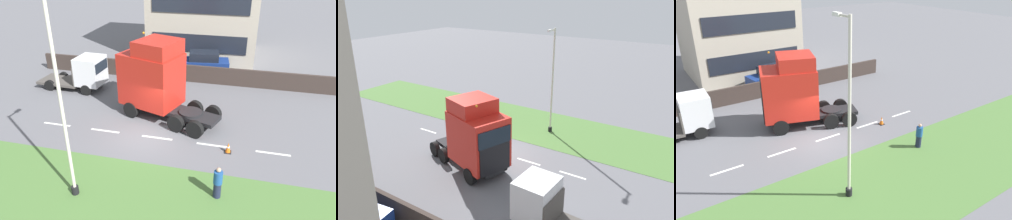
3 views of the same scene
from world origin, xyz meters
TOP-DOWN VIEW (x-y plane):
  - ground_plane at (0.00, 0.00)m, footprint 120.00×120.00m
  - grass_verge at (-6.00, 0.00)m, footprint 7.00×44.00m
  - lane_markings at (0.00, -0.70)m, footprint 0.16×14.60m
  - boundary_wall at (9.00, 0.00)m, footprint 0.25×24.00m
  - lorry_cab at (2.83, 0.22)m, footprint 4.43×6.65m
  - flatbed_truck at (5.42, 6.36)m, footprint 2.28×5.23m
  - parked_car at (10.76, -1.62)m, footprint 2.44×4.56m
  - lamp_post at (-5.35, 1.51)m, footprint 1.28×0.32m
  - pedestrian at (-4.08, -4.58)m, footprint 0.39×0.39m
  - traffic_cone_lead at (-0.48, -4.76)m, footprint 0.36×0.36m

SIDE VIEW (x-z plane):
  - ground_plane at x=0.00m, z-range 0.00..0.00m
  - lane_markings at x=0.00m, z-range 0.00..0.00m
  - grass_verge at x=-6.00m, z-range 0.00..0.01m
  - traffic_cone_lead at x=-0.48m, z-range -0.01..0.57m
  - boundary_wall at x=9.00m, z-range 0.00..1.37m
  - pedestrian at x=-4.08m, z-range -0.02..1.53m
  - parked_car at x=10.76m, z-range -0.02..1.98m
  - flatbed_truck at x=5.42m, z-range 0.07..2.68m
  - lorry_cab at x=2.83m, z-range -0.07..4.99m
  - lamp_post at x=-5.35m, z-range -0.27..8.15m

